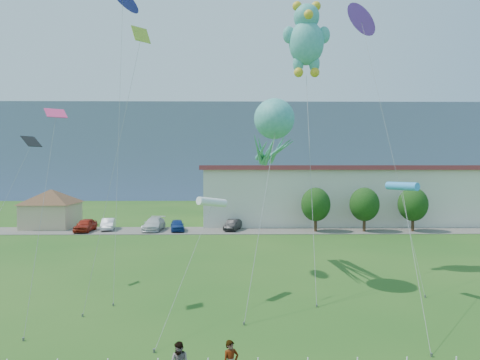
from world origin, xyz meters
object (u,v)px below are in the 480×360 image
pavilion (51,205)px  parked_car_black (233,225)px  parked_car_white (154,224)px  parked_car_red (85,225)px  teddy_bear_kite (306,37)px  warehouse (412,193)px  octopus_kite (272,133)px  parked_car_silver (108,224)px  parked_car_blue (177,225)px

pavilion → parked_car_black: size_ratio=2.29×
parked_car_white → parked_car_red: bearing=-171.6°
teddy_bear_kite → parked_car_black: bearing=106.4°
warehouse → parked_car_white: size_ratio=11.43×
parked_car_white → octopus_kite: 28.01m
teddy_bear_kite → pavilion: bearing=142.7°
pavilion → parked_car_red: 7.04m
parked_car_white → pavilion: bearing=171.6°
pavilion → parked_car_red: bearing=-32.1°
parked_car_black → teddy_bear_kite: size_ratio=0.19×
pavilion → parked_car_silver: size_ratio=2.16×
warehouse → parked_car_red: (-44.33, -9.56, -3.29)m
parked_car_silver → parked_car_white: bearing=-16.5°
warehouse → octopus_kite: bearing=-126.3°
pavilion → octopus_kite: size_ratio=0.62×
pavilion → teddy_bear_kite: size_ratio=0.44×
pavilion → parked_car_red: pavilion is taller
warehouse → teddy_bear_kite: teddy_bear_kite is taller
parked_car_silver → teddy_bear_kite: bearing=-54.3°
parked_car_black → parked_car_silver: bearing=-166.9°
octopus_kite → parked_car_white: bearing=119.2°
warehouse → parked_car_red: bearing=-167.8°
parked_car_red → parked_car_black: parked_car_red is taller
teddy_bear_kite → parked_car_white: bearing=128.5°
parked_car_red → pavilion: bearing=148.0°
parked_car_silver → teddy_bear_kite: teddy_bear_kite is taller
parked_car_blue → octopus_kite: octopus_kite is taller
parked_car_red → teddy_bear_kite: teddy_bear_kite is taller
pavilion → warehouse: size_ratio=0.15×
pavilion → parked_car_white: size_ratio=1.72×
octopus_kite → teddy_bear_kite: (2.93, 3.16, 7.69)m
parked_car_white → parked_car_blue: size_ratio=1.32×
parked_car_black → octopus_kite: size_ratio=0.27×
warehouse → parked_car_red: size_ratio=13.42×
parked_car_white → parked_car_black: parked_car_white is taller
warehouse → parked_car_silver: (-41.97, -8.18, -3.36)m
parked_car_blue → parked_car_black: 6.90m
parked_car_silver → octopus_kite: 31.60m
parked_car_white → parked_car_blue: (3.00, -0.49, -0.08)m
pavilion → warehouse: (50.00, 6.00, 1.10)m
parked_car_white → octopus_kite: size_ratio=0.36×
parked_car_white → parked_car_black: 9.89m
parked_car_blue → teddy_bear_kite: teddy_bear_kite is taller
pavilion → octopus_kite: octopus_kite is taller
parked_car_silver → warehouse: bearing=0.1°
pavilion → parked_car_blue: (16.93, -3.24, -2.27)m
parked_car_red → parked_car_blue: parked_car_red is taller
parked_car_blue → warehouse: bearing=6.2°
parked_car_silver → parked_car_blue: 8.96m
parked_car_silver → parked_car_blue: bearing=-17.8°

